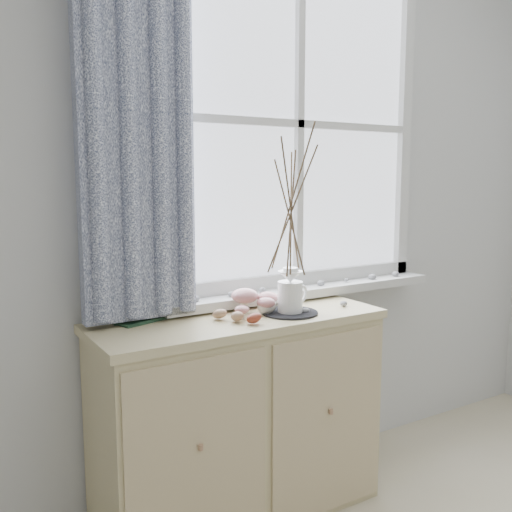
% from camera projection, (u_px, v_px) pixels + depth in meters
% --- Properties ---
extents(sideboard, '(1.20, 0.45, 0.85)m').
position_uv_depth(sideboard, '(240.00, 417.00, 2.35)').
color(sideboard, '#C6B98B').
rests_on(sideboard, ground).
extents(botanical_book, '(0.34, 0.22, 0.22)m').
position_uv_depth(botanical_book, '(151.00, 293.00, 2.21)').
color(botanical_book, '#1B3925').
rests_on(botanical_book, sideboard).
extents(toadstool_cluster, '(0.23, 0.17, 0.10)m').
position_uv_depth(toadstool_cluster, '(254.00, 299.00, 2.35)').
color(toadstool_cluster, white).
rests_on(toadstool_cluster, sideboard).
extents(wooden_eggs, '(0.13, 0.17, 0.06)m').
position_uv_depth(wooden_eggs, '(237.00, 316.00, 2.21)').
color(wooden_eggs, tan).
rests_on(wooden_eggs, sideboard).
extents(songbird_figurine, '(0.16, 0.12, 0.08)m').
position_uv_depth(songbird_figurine, '(267.00, 305.00, 2.34)').
color(songbird_figurine, white).
rests_on(songbird_figurine, sideboard).
extents(crocheted_doily, '(0.23, 0.23, 0.01)m').
position_uv_depth(crocheted_doily, '(290.00, 313.00, 2.35)').
color(crocheted_doily, black).
rests_on(crocheted_doily, sideboard).
extents(twig_pitcher, '(0.36, 0.36, 0.78)m').
position_uv_depth(twig_pitcher, '(291.00, 205.00, 2.29)').
color(twig_pitcher, white).
rests_on(twig_pitcher, crocheted_doily).
extents(sideboard_pebbles, '(0.25, 0.19, 0.02)m').
position_uv_depth(sideboard_pebbles, '(314.00, 306.00, 2.44)').
color(sideboard_pebbles, '#939396').
rests_on(sideboard_pebbles, sideboard).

